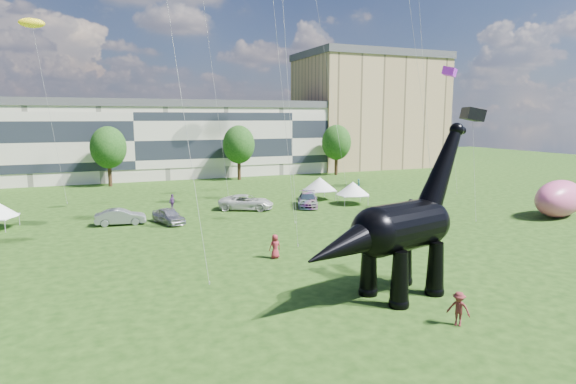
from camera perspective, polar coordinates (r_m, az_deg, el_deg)
name	(u,v)px	position (r m, az deg, el deg)	size (l,w,h in m)	color
ground	(370,295)	(28.93, 9.69, -11.91)	(220.00, 220.00, 0.00)	#16330C
terrace_row	(132,143)	(85.18, -18.05, 5.59)	(78.00, 11.00, 12.00)	beige
apartment_block	(369,113)	(103.40, 9.56, 9.17)	(28.00, 18.00, 22.00)	tan
tree_mid_left	(108,144)	(75.97, -20.54, 5.34)	(5.20, 5.20, 9.44)	#382314
tree_mid_right	(239,142)	(79.21, -5.86, 5.97)	(5.20, 5.20, 9.44)	#382314
tree_far_right	(336,140)	(86.08, 5.76, 6.20)	(5.20, 5.20, 9.44)	#382314
dinosaur_sculpture	(397,231)	(27.81, 12.80, -4.51)	(12.54, 5.00, 10.26)	black
car_silver	(169,216)	(47.99, -13.96, -2.77)	(1.77, 4.41, 1.50)	#A6A5AA
car_grey	(121,217)	(48.76, -19.23, -2.80)	(1.62, 4.66, 1.53)	gray
car_white	(246,202)	(53.70, -4.98, -1.22)	(2.79, 6.04, 1.68)	silver
car_dark	(308,200)	(55.33, 2.35, -0.94)	(2.22, 5.45, 1.58)	#595960
gazebo_near	(353,188)	(57.33, 7.70, 0.42)	(4.56, 4.56, 2.67)	white
gazebo_far	(320,184)	(60.10, 3.77, 0.97)	(4.15, 4.15, 2.82)	silver
inflatable_pink	(559,199)	(56.93, 29.47, -0.68)	(7.62, 3.81, 3.81)	#D7538B
visitors	(284,228)	(40.76, -0.47, -4.32)	(48.73, 41.70, 1.89)	navy
kites	(177,17)	(49.04, -13.04, 19.51)	(68.34, 43.00, 31.16)	red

